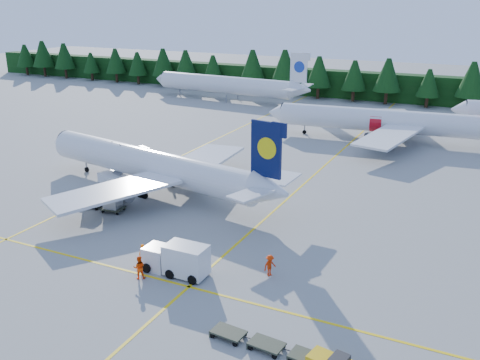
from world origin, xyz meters
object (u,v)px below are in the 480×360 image
at_px(airstairs, 116,177).
at_px(service_truck, 176,258).
at_px(airliner_navy, 144,163).
at_px(airliner_red, 373,120).

xyz_separation_m(airstairs, service_truck, (18.70, -16.05, 0.48)).
height_order(airliner_navy, airstairs, airliner_navy).
relative_size(airliner_red, airstairs, 5.44).
bearing_deg(airstairs, airliner_navy, 21.03).
xyz_separation_m(airliner_red, airstairs, (-23.31, -34.89, -2.30)).
height_order(airliner_red, airstairs, airliner_red).
bearing_deg(airliner_navy, airstairs, -170.77).
xyz_separation_m(airliner_red, service_truck, (-4.61, -50.94, -1.83)).
distance_m(airliner_red, service_truck, 51.18).
bearing_deg(service_truck, airliner_navy, 132.03).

